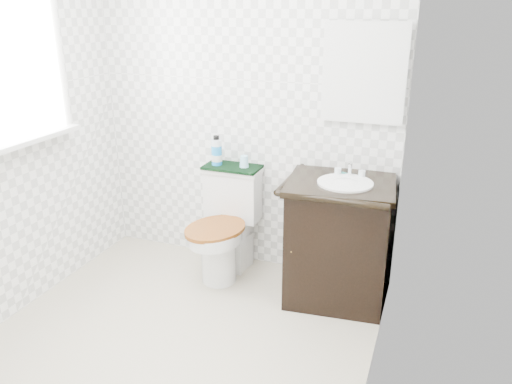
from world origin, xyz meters
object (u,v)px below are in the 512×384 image
Objects in this scene: vanity at (338,238)px; trash_bin at (240,248)px; mouthwash_bottle at (217,151)px; cup at (244,161)px; toilet at (227,229)px.

vanity is 0.85m from trash_bin.
mouthwash_bottle reaches higher than cup.
trash_bin is at bearing 3.70° from mouthwash_bottle.
vanity is at bearing -13.66° from trash_bin.
toilet is at bearing -124.38° from cup.
vanity reaches higher than cup.
vanity is 3.54× the size of trash_bin.
toilet is at bearing 175.35° from vanity.
cup reaches higher than toilet.
cup is (0.04, 0.01, 0.68)m from trash_bin.
mouthwash_bottle is (-0.11, 0.11, 0.54)m from toilet.
vanity reaches higher than toilet.
trash_bin is (0.05, 0.12, -0.20)m from toilet.
mouthwash_bottle is (-0.93, 0.18, 0.44)m from vanity.
vanity is 11.24× the size of cup.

